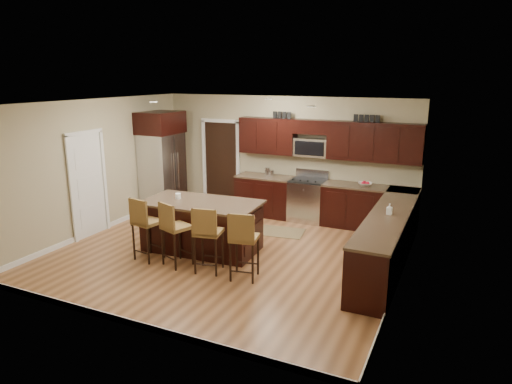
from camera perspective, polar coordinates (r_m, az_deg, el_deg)
The scene contains 24 objects.
floor at distance 8.41m, azimuth -3.46°, elevation -7.60°, with size 6.00×6.00×0.00m, color #94623B.
ceiling at distance 7.81m, azimuth -3.76°, elevation 11.08°, with size 6.00×6.00×0.00m, color silver.
wall_back at distance 10.46m, azimuth 3.60°, elevation 4.48°, with size 6.00×6.00×0.00m, color tan.
wall_left at distance 9.77m, azimuth -19.30°, elevation 2.99°, with size 5.50×5.50×0.00m, color tan.
wall_right at distance 7.12m, azimuth 18.15°, elevation -0.98°, with size 5.50×5.50×0.00m, color tan.
base_cabinets at distance 8.91m, azimuth 11.87°, elevation -3.47°, with size 4.02×3.96×0.92m.
upper_cabinets at distance 9.90m, azimuth 8.96°, elevation 6.64°, with size 4.00×0.33×0.80m.
range at distance 10.15m, azimuth 6.48°, elevation -0.98°, with size 0.76×0.64×1.11m.
microwave at distance 10.05m, azimuth 6.95°, elevation 5.56°, with size 0.76×0.31×0.40m, color silver.
doorway at distance 11.19m, azimuth -4.36°, elevation 3.47°, with size 0.85×0.03×2.06m, color black.
pantry_door at distance 9.62m, azimuth -20.28°, elevation 0.71°, with size 0.03×0.80×2.04m, color white.
letter_decor at distance 9.89m, azimuth 8.26°, elevation 9.31°, with size 2.20×0.03×0.15m, color black, non-canonical shape.
island at distance 8.48m, azimuth -6.76°, elevation -4.40°, with size 2.20×1.24×0.92m.
stool_left at distance 8.09m, azimuth -13.76°, elevation -3.63°, with size 0.48×0.48×1.13m.
stool_mid at distance 7.75m, azimuth -10.31°, elevation -4.28°, with size 0.53×0.53×1.12m.
stool_right at distance 7.41m, azimuth -6.14°, elevation -5.01°, with size 0.49×0.49×1.12m.
refrigerator at distance 10.80m, azimuth -11.66°, elevation 3.74°, with size 0.79×0.99×2.35m.
floor_mat at distance 9.47m, azimuth 2.96°, elevation -4.98°, with size 0.99×0.66×0.01m, color brown.
fruit_bowl at distance 9.73m, azimuth 13.47°, elevation 0.97°, with size 0.28×0.28×0.07m, color silver.
soap_bottle at distance 7.82m, azimuth 16.34°, elevation -2.06°, with size 0.08×0.08×0.18m, color #B2B2B2.
canister_tall at distance 10.36m, azimuth 1.45°, elevation 2.52°, with size 0.12×0.12×0.19m, color silver.
canister_short at distance 10.32m, azimuth 1.96°, elevation 2.34°, with size 0.11×0.11×0.14m, color silver.
island_jar at distance 8.59m, azimuth -9.72°, elevation -0.50°, with size 0.10×0.10×0.10m, color white.
stool_extra at distance 7.11m, azimuth -1.62°, elevation -5.78°, with size 0.49×0.49×1.12m.
Camera 1 is at (3.73, -6.85, 3.16)m, focal length 32.00 mm.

